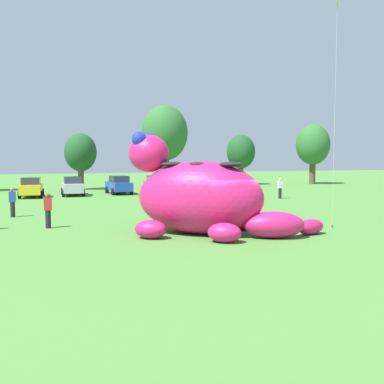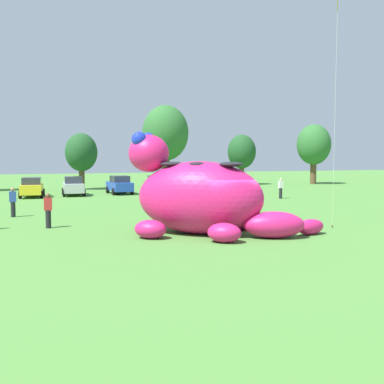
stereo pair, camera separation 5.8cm
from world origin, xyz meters
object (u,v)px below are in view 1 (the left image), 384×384
at_px(car_green, 156,184).
at_px(spectator_by_cars, 48,211).
at_px(car_blue, 119,185).
at_px(spectator_near_inflatable, 280,188).
at_px(giant_inflatable_creature, 200,196).
at_px(car_silver, 73,186).
at_px(car_yellow, 31,187).
at_px(spectator_wandering, 12,202).

relative_size(car_green, spectator_by_cars, 2.45).
bearing_deg(car_blue, car_green, -12.02).
height_order(car_blue, spectator_by_cars, car_blue).
distance_m(car_blue, spectator_near_inflatable, 15.03).
height_order(giant_inflatable_creature, spectator_near_inflatable, giant_inflatable_creature).
xyz_separation_m(car_blue, spectator_by_cars, (-7.06, -19.31, -0.01)).
height_order(car_blue, car_green, same).
xyz_separation_m(car_silver, car_blue, (4.26, 0.36, 0.00)).
distance_m(car_yellow, spectator_by_cars, 18.31).
distance_m(spectator_by_cars, spectator_wandering, 5.26).
relative_size(car_blue, spectator_wandering, 2.45).
distance_m(spectator_near_inflatable, spectator_wandering, 21.21).
relative_size(car_blue, spectator_near_inflatable, 2.45).
height_order(spectator_near_inflatable, spectator_by_cars, same).
bearing_deg(spectator_by_cars, spectator_wandering, 109.67).
bearing_deg(giant_inflatable_creature, spectator_by_cars, 148.00).
bearing_deg(giant_inflatable_creature, car_silver, 98.89).
bearing_deg(giant_inflatable_creature, spectator_wandering, 132.37).
relative_size(car_yellow, car_blue, 1.01).
relative_size(car_green, spectator_wandering, 2.45).
bearing_deg(car_green, giant_inflatable_creature, -100.26).
xyz_separation_m(car_yellow, car_silver, (3.52, 0.65, 0.00)).
bearing_deg(giant_inflatable_creature, car_yellow, 107.68).
relative_size(giant_inflatable_creature, car_silver, 2.08).
height_order(car_blue, spectator_near_inflatable, car_blue).
bearing_deg(car_silver, car_yellow, -169.59).
height_order(car_silver, car_green, same).
bearing_deg(spectator_wandering, car_silver, 71.91).
xyz_separation_m(giant_inflatable_creature, car_blue, (0.67, 23.30, -0.83)).
xyz_separation_m(car_yellow, spectator_wandering, (-1.05, -13.34, -0.01)).
relative_size(giant_inflatable_creature, car_yellow, 2.05).
bearing_deg(spectator_near_inflatable, giant_inflatable_creature, -131.72).
xyz_separation_m(spectator_near_inflatable, spectator_wandering, (-20.61, -5.01, 0.00)).
bearing_deg(car_green, car_yellow, -178.55).
relative_size(spectator_near_inflatable, spectator_wandering, 1.00).
relative_size(car_silver, spectator_wandering, 2.43).
xyz_separation_m(giant_inflatable_creature, spectator_by_cars, (-6.39, 3.99, -0.84)).
bearing_deg(car_green, spectator_near_inflatable, -45.85).
xyz_separation_m(car_blue, car_green, (3.42, -0.73, 0.00)).
bearing_deg(car_green, spectator_wandering, -131.94).
bearing_deg(car_yellow, spectator_near_inflatable, -23.07).
xyz_separation_m(car_green, spectator_by_cars, (-10.47, -18.58, -0.01)).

